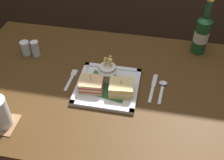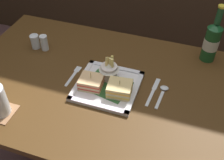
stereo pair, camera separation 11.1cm
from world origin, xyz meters
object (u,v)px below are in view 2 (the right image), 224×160
Objects in this scene: square_plate at (107,86)px; fork at (74,75)px; dining_table at (116,114)px; knife at (153,90)px; beer_bottle at (212,41)px; pepper_shaker at (44,44)px; salt_shaker at (35,42)px; fries_cup at (109,70)px; sandwich_half_right at (120,89)px; sandwich_half_left at (91,82)px; spoon at (163,91)px.

fork is at bearing 171.32° from square_plate.
knife is (0.15, 0.03, 0.18)m from dining_table.
beer_bottle is at bearing 29.31° from fork.
knife is at bearing -11.17° from pepper_shaker.
salt_shaker is at bearing -180.00° from pepper_shaker.
beer_bottle is 1.59× the size of knife.
pepper_shaker is (-0.36, 0.10, -0.02)m from fries_cup.
sandwich_half_right reaches higher than dining_table.
fries_cup reaches higher than fork.
sandwich_half_right is 0.52m from salt_shaker.
dining_table is 20.02× the size of salt_shaker.
sandwich_half_left is 0.36m from pepper_shaker.
square_plate reaches higher than dining_table.
pepper_shaker reaches higher than dining_table.
sandwich_half_left is 0.95× the size of sandwich_half_right.
fries_cup reaches higher than sandwich_half_left.
sandwich_half_left is at bearing -157.28° from dining_table.
pepper_shaker is at bearing 163.98° from fries_cup.
beer_bottle reaches higher than dining_table.
sandwich_half_left reaches higher than salt_shaker.
salt_shaker is (-0.26, 0.13, 0.03)m from fork.
salt_shaker is (-0.46, 0.14, 0.20)m from dining_table.
spoon is at bearing -9.13° from salt_shaker.
square_plate is 1.91× the size of spoon.
salt_shaker is 0.89× the size of pepper_shaker.
fork is at bearing -176.78° from spoon.
fork is 1.97× the size of salt_shaker.
dining_table is at bearing 22.72° from sandwich_half_left.
pepper_shaker is (-0.21, 0.13, 0.03)m from fork.
sandwich_half_right is 0.48m from beer_bottle.
sandwich_half_right is 0.38× the size of beer_bottle.
beer_bottle is at bearing 61.78° from spoon.
sandwich_half_left reaches higher than square_plate.
square_plate is at bearing -138.84° from beer_bottle.
dining_table is 5.40× the size of square_plate.
dining_table is 17.86× the size of pepper_shaker.
beer_bottle is at bearing 36.29° from fries_cup.
dining_table is at bearing 21.80° from square_plate.
dining_table is at bearing -36.46° from fries_cup.
salt_shaker is 0.05m from pepper_shaker.
pepper_shaker reaches higher than knife.
sandwich_half_right is at bearing -23.26° from square_plate.
sandwich_half_right is (0.06, -0.03, 0.03)m from square_plate.
beer_bottle reaches higher than fries_cup.
sandwich_half_left is 0.73× the size of fork.
sandwich_half_left is at bearing -26.29° from fork.
square_plate is at bearing 23.26° from sandwich_half_left.
spoon is 1.94× the size of salt_shaker.
knife is (-0.19, -0.29, -0.10)m from beer_bottle.
dining_table is at bearing -16.64° from salt_shaker.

